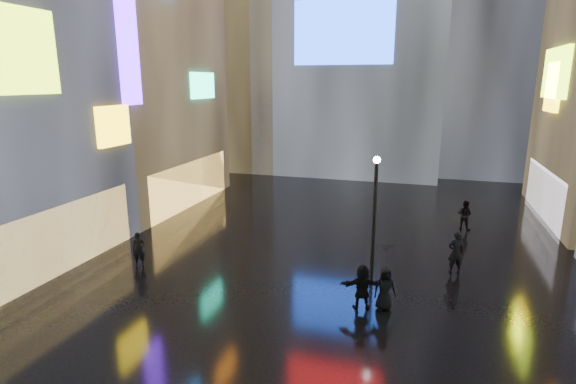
% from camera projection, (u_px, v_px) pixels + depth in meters
% --- Properties ---
extents(ground, '(140.00, 140.00, 0.00)m').
position_uv_depth(ground, '(336.00, 254.00, 21.84)').
color(ground, black).
rests_on(ground, ground).
extents(building_left_far, '(10.28, 12.00, 22.00)m').
position_uv_depth(building_left_far, '(117.00, 37.00, 29.31)').
color(building_left_far, black).
rests_on(building_left_far, ground).
extents(tower_flank_left, '(10.00, 10.00, 26.00)m').
position_uv_depth(tower_flank_left, '(240.00, 30.00, 43.13)').
color(tower_flank_left, black).
rests_on(tower_flank_left, ground).
extents(lamp_far, '(0.30, 0.30, 5.20)m').
position_uv_depth(lamp_far, '(375.00, 209.00, 18.85)').
color(lamp_far, black).
rests_on(lamp_far, ground).
extents(pedestrian_4, '(0.94, 0.78, 1.66)m').
position_uv_depth(pedestrian_4, '(385.00, 289.00, 16.35)').
color(pedestrian_4, black).
rests_on(pedestrian_4, ground).
extents(pedestrian_5, '(1.67, 0.95, 1.71)m').
position_uv_depth(pedestrian_5, '(362.00, 287.00, 16.41)').
color(pedestrian_5, black).
rests_on(pedestrian_5, ground).
extents(pedestrian_6, '(0.69, 0.61, 1.59)m').
position_uv_depth(pedestrian_6, '(139.00, 250.00, 20.25)').
color(pedestrian_6, black).
rests_on(pedestrian_6, ground).
extents(pedestrian_7, '(1.00, 0.91, 1.67)m').
position_uv_depth(pedestrian_7, '(465.00, 215.00, 25.38)').
color(pedestrian_7, black).
rests_on(pedestrian_7, ground).
extents(umbrella_2, '(1.32, 1.31, 0.89)m').
position_uv_depth(umbrella_2, '(387.00, 256.00, 16.04)').
color(umbrella_2, black).
rests_on(umbrella_2, pedestrian_4).
extents(pedestrian_8, '(0.80, 0.65, 1.90)m').
position_uv_depth(pedestrian_8, '(456.00, 252.00, 19.48)').
color(pedestrian_8, black).
rests_on(pedestrian_8, ground).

